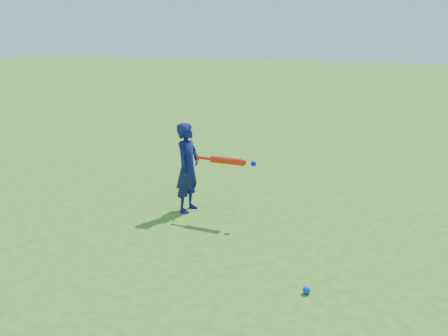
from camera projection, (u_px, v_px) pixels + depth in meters
name	position (u px, v px, depth m)	size (l,w,h in m)	color
ground	(153.00, 210.00, 6.39)	(80.00, 80.00, 0.00)	#336C19
child	(188.00, 168.00, 6.25)	(0.41, 0.27, 1.13)	#11154F
ground_ball_blue	(306.00, 290.00, 4.32)	(0.07, 0.07, 0.07)	#0D37ED
bat_swing	(230.00, 161.00, 5.93)	(0.77, 0.09, 0.09)	red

